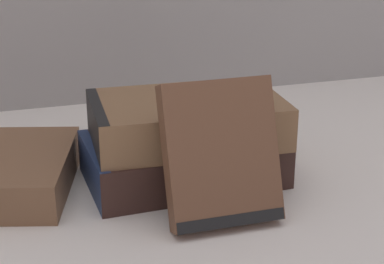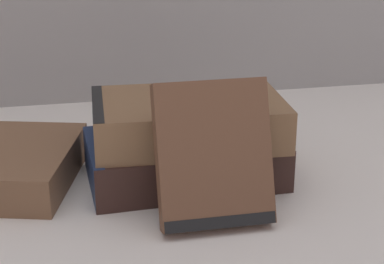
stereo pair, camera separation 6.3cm
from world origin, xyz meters
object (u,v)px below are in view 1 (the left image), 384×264
object	(u,v)px
pocket_watch	(232,96)
reading_glasses	(96,144)
book_flat_top	(182,120)
book_leaning_front	(221,158)
book_flat_bottom	(179,159)

from	to	relation	value
pocket_watch	reading_glasses	size ratio (longest dim) A/B	0.48
book_flat_top	reading_glasses	xyz separation A→B (m)	(-0.08, 0.14, -0.07)
book_leaning_front	book_flat_bottom	bearing A→B (deg)	97.96
book_leaning_front	pocket_watch	distance (m)	0.10
book_flat_bottom	book_flat_top	distance (m)	0.05
pocket_watch	reading_glasses	xyz separation A→B (m)	(-0.14, 0.16, -0.10)
book_flat_top	pocket_watch	size ratio (longest dim) A/B	3.87
book_flat_bottom	book_flat_top	world-z (taller)	book_flat_top
book_flat_top	pocket_watch	bearing A→B (deg)	-12.47
pocket_watch	book_leaning_front	bearing A→B (deg)	-116.16
book_flat_top	book_leaning_front	size ratio (longest dim) A/B	1.51
reading_glasses	book_flat_top	bearing A→B (deg)	-70.36
book_flat_bottom	book_leaning_front	world-z (taller)	book_leaning_front
book_flat_bottom	book_leaning_front	xyz separation A→B (m)	(0.01, -0.11, 0.04)
book_leaning_front	book_flat_top	bearing A→B (deg)	96.01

